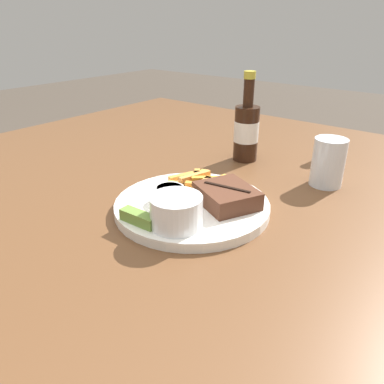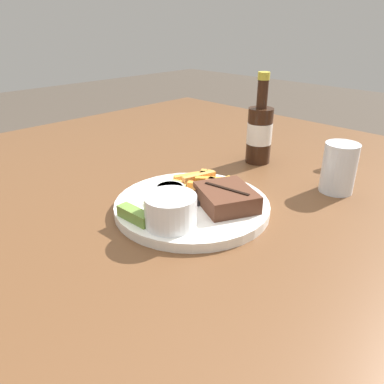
{
  "view_description": "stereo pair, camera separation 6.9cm",
  "coord_description": "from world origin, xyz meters",
  "px_view_note": "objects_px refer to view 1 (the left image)",
  "views": [
    {
      "loc": [
        0.39,
        -0.49,
        1.09
      ],
      "look_at": [
        0.0,
        0.0,
        0.8
      ],
      "focal_mm": 35.0,
      "sensor_mm": 36.0,
      "label": 1
    },
    {
      "loc": [
        0.44,
        -0.44,
        1.09
      ],
      "look_at": [
        0.0,
        0.0,
        0.8
      ],
      "focal_mm": 35.0,
      "sensor_mm": 36.0,
      "label": 2
    }
  ],
  "objects_px": {
    "knife_utensil": "(211,199)",
    "drinking_glass": "(328,162)",
    "dipping_sauce_cup": "(170,194)",
    "pickle_spear": "(139,218)",
    "beer_bottle": "(246,130)",
    "coleslaw_cup": "(176,210)",
    "salt_shaker": "(322,148)",
    "dinner_plate": "(192,206)",
    "fork_utensil": "(180,185)",
    "steak_portion": "(227,196)"
  },
  "relations": [
    {
      "from": "knife_utensil",
      "to": "drinking_glass",
      "type": "xyz_separation_m",
      "value": [
        0.13,
        0.25,
        0.03
      ]
    },
    {
      "from": "knife_utensil",
      "to": "pickle_spear",
      "type": "bearing_deg",
      "value": -174.11
    },
    {
      "from": "beer_bottle",
      "to": "salt_shaker",
      "type": "bearing_deg",
      "value": 35.86
    },
    {
      "from": "salt_shaker",
      "to": "steak_portion",
      "type": "bearing_deg",
      "value": -94.86
    },
    {
      "from": "dipping_sauce_cup",
      "to": "pickle_spear",
      "type": "relative_size",
      "value": 0.77
    },
    {
      "from": "dipping_sauce_cup",
      "to": "beer_bottle",
      "type": "distance_m",
      "value": 0.33
    },
    {
      "from": "steak_portion",
      "to": "pickle_spear",
      "type": "distance_m",
      "value": 0.17
    },
    {
      "from": "pickle_spear",
      "to": "beer_bottle",
      "type": "bearing_deg",
      "value": 96.71
    },
    {
      "from": "dipping_sauce_cup",
      "to": "coleslaw_cup",
      "type": "bearing_deg",
      "value": -41.35
    },
    {
      "from": "pickle_spear",
      "to": "salt_shaker",
      "type": "xyz_separation_m",
      "value": [
        0.11,
        0.53,
        0.0
      ]
    },
    {
      "from": "coleslaw_cup",
      "to": "drinking_glass",
      "type": "xyz_separation_m",
      "value": [
        0.12,
        0.36,
        0.0
      ]
    },
    {
      "from": "pickle_spear",
      "to": "fork_utensil",
      "type": "height_order",
      "value": "pickle_spear"
    },
    {
      "from": "pickle_spear",
      "to": "coleslaw_cup",
      "type": "bearing_deg",
      "value": 32.11
    },
    {
      "from": "salt_shaker",
      "to": "dipping_sauce_cup",
      "type": "bearing_deg",
      "value": -105.31
    },
    {
      "from": "steak_portion",
      "to": "knife_utensil",
      "type": "distance_m",
      "value": 0.03
    },
    {
      "from": "dinner_plate",
      "to": "beer_bottle",
      "type": "xyz_separation_m",
      "value": [
        -0.07,
        0.3,
        0.07
      ]
    },
    {
      "from": "dipping_sauce_cup",
      "to": "pickle_spear",
      "type": "distance_m",
      "value": 0.09
    },
    {
      "from": "dinner_plate",
      "to": "fork_utensil",
      "type": "bearing_deg",
      "value": 147.09
    },
    {
      "from": "dinner_plate",
      "to": "drinking_glass",
      "type": "distance_m",
      "value": 0.32
    },
    {
      "from": "pickle_spear",
      "to": "dipping_sauce_cup",
      "type": "bearing_deg",
      "value": 98.53
    },
    {
      "from": "steak_portion",
      "to": "drinking_glass",
      "type": "relative_size",
      "value": 1.31
    },
    {
      "from": "dipping_sauce_cup",
      "to": "pickle_spear",
      "type": "xyz_separation_m",
      "value": [
        0.01,
        -0.09,
        -0.01
      ]
    },
    {
      "from": "dipping_sauce_cup",
      "to": "salt_shaker",
      "type": "relative_size",
      "value": 0.84
    },
    {
      "from": "coleslaw_cup",
      "to": "beer_bottle",
      "type": "relative_size",
      "value": 0.4
    },
    {
      "from": "beer_bottle",
      "to": "dipping_sauce_cup",
      "type": "bearing_deg",
      "value": -83.81
    },
    {
      "from": "knife_utensil",
      "to": "beer_bottle",
      "type": "bearing_deg",
      "value": 42.02
    },
    {
      "from": "beer_bottle",
      "to": "drinking_glass",
      "type": "height_order",
      "value": "beer_bottle"
    },
    {
      "from": "dipping_sauce_cup",
      "to": "salt_shaker",
      "type": "distance_m",
      "value": 0.46
    },
    {
      "from": "steak_portion",
      "to": "salt_shaker",
      "type": "xyz_separation_m",
      "value": [
        0.03,
        0.38,
        -0.0
      ]
    },
    {
      "from": "beer_bottle",
      "to": "drinking_glass",
      "type": "bearing_deg",
      "value": -7.37
    },
    {
      "from": "drinking_glass",
      "to": "beer_bottle",
      "type": "bearing_deg",
      "value": 172.63
    },
    {
      "from": "coleslaw_cup",
      "to": "knife_utensil",
      "type": "xyz_separation_m",
      "value": [
        -0.01,
        0.11,
        -0.03
      ]
    },
    {
      "from": "dipping_sauce_cup",
      "to": "fork_utensil",
      "type": "bearing_deg",
      "value": 114.83
    },
    {
      "from": "knife_utensil",
      "to": "dipping_sauce_cup",
      "type": "bearing_deg",
      "value": 153.81
    },
    {
      "from": "dinner_plate",
      "to": "fork_utensil",
      "type": "xyz_separation_m",
      "value": [
        -0.06,
        0.04,
        0.01
      ]
    },
    {
      "from": "dipping_sauce_cup",
      "to": "dinner_plate",
      "type": "bearing_deg",
      "value": 36.71
    },
    {
      "from": "coleslaw_cup",
      "to": "salt_shaker",
      "type": "height_order",
      "value": "coleslaw_cup"
    },
    {
      "from": "fork_utensil",
      "to": "dipping_sauce_cup",
      "type": "bearing_deg",
      "value": -32.26
    },
    {
      "from": "knife_utensil",
      "to": "drinking_glass",
      "type": "relative_size",
      "value": 1.53
    },
    {
      "from": "knife_utensil",
      "to": "salt_shaker",
      "type": "relative_size",
      "value": 2.44
    },
    {
      "from": "steak_portion",
      "to": "dipping_sauce_cup",
      "type": "xyz_separation_m",
      "value": [
        -0.09,
        -0.06,
        -0.0
      ]
    },
    {
      "from": "dipping_sauce_cup",
      "to": "knife_utensil",
      "type": "relative_size",
      "value": 0.34
    },
    {
      "from": "steak_portion",
      "to": "salt_shaker",
      "type": "distance_m",
      "value": 0.38
    },
    {
      "from": "beer_bottle",
      "to": "coleslaw_cup",
      "type": "bearing_deg",
      "value": -75.04
    },
    {
      "from": "beer_bottle",
      "to": "salt_shaker",
      "type": "height_order",
      "value": "beer_bottle"
    },
    {
      "from": "dinner_plate",
      "to": "pickle_spear",
      "type": "xyz_separation_m",
      "value": [
        -0.02,
        -0.12,
        0.02
      ]
    },
    {
      "from": "dinner_plate",
      "to": "drinking_glass",
      "type": "height_order",
      "value": "drinking_glass"
    },
    {
      "from": "knife_utensil",
      "to": "beer_bottle",
      "type": "distance_m",
      "value": 0.3
    },
    {
      "from": "dipping_sauce_cup",
      "to": "knife_utensil",
      "type": "bearing_deg",
      "value": 40.62
    },
    {
      "from": "dipping_sauce_cup",
      "to": "pickle_spear",
      "type": "height_order",
      "value": "dipping_sauce_cup"
    }
  ]
}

